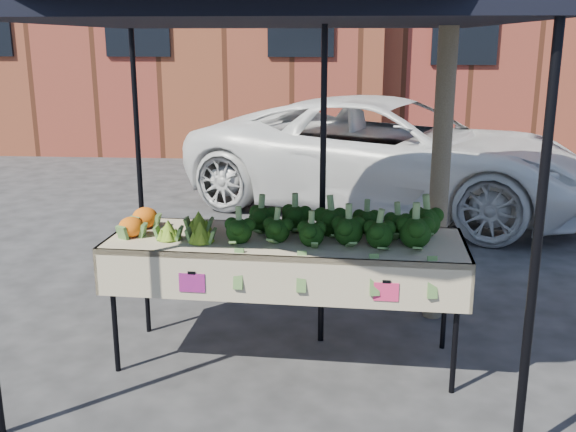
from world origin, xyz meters
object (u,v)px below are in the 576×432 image
object	(u,v)px
table	(286,300)
street_tree	(448,46)
vehicle	(396,1)
canopy	(275,159)

from	to	relation	value
table	street_tree	size ratio (longest dim) A/B	0.57
vehicle	canopy	bearing A→B (deg)	-173.50
table	vehicle	world-z (taller)	vehicle
table	vehicle	distance (m)	5.05
canopy	vehicle	world-z (taller)	vehicle
table	canopy	size ratio (longest dim) A/B	0.77
canopy	vehicle	bearing A→B (deg)	74.17
table	canopy	distance (m)	1.01
canopy	vehicle	distance (m)	4.37
canopy	street_tree	distance (m)	1.55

